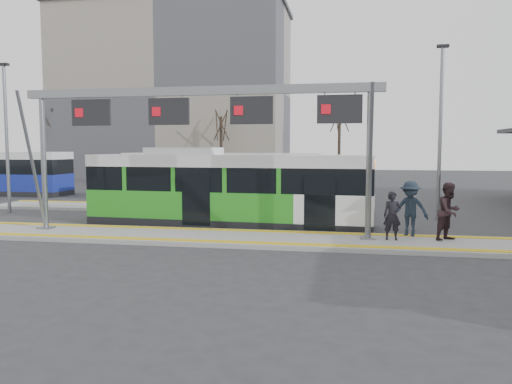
% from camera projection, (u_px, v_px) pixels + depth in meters
% --- Properties ---
extents(ground, '(120.00, 120.00, 0.00)m').
position_uv_depth(ground, '(208.00, 239.00, 17.57)').
color(ground, '#2D2D30').
rests_on(ground, ground).
extents(platform_main, '(22.00, 3.00, 0.15)m').
position_uv_depth(platform_main, '(208.00, 237.00, 17.56)').
color(platform_main, gray).
rests_on(platform_main, ground).
extents(platform_second, '(20.00, 3.00, 0.15)m').
position_uv_depth(platform_second, '(177.00, 208.00, 26.12)').
color(platform_second, gray).
rests_on(platform_second, ground).
extents(tactile_main, '(22.00, 2.65, 0.02)m').
position_uv_depth(tactile_main, '(208.00, 235.00, 17.55)').
color(tactile_main, gold).
rests_on(tactile_main, platform_main).
extents(tactile_second, '(20.00, 0.35, 0.02)m').
position_uv_depth(tactile_second, '(184.00, 204.00, 27.24)').
color(tactile_second, gold).
rests_on(tactile_second, platform_second).
extents(gantry, '(13.00, 1.68, 5.20)m').
position_uv_depth(gantry, '(200.00, 117.00, 17.50)').
color(gantry, slate).
rests_on(gantry, platform_main).
extents(apartment_block, '(24.50, 12.50, 18.40)m').
position_uv_depth(apartment_block, '(175.00, 93.00, 54.57)').
color(apartment_block, gray).
rests_on(apartment_block, ground).
extents(hero_bus, '(11.87, 3.21, 3.23)m').
position_uv_depth(hero_bus, '(228.00, 190.00, 20.65)').
color(hero_bus, black).
rests_on(hero_bus, ground).
extents(bg_bus_green, '(11.80, 3.03, 2.93)m').
position_uv_depth(bg_bus_green, '(222.00, 178.00, 29.31)').
color(bg_bus_green, black).
rests_on(bg_bus_green, ground).
extents(passenger_a, '(0.61, 0.42, 1.62)m').
position_uv_depth(passenger_a, '(392.00, 216.00, 16.57)').
color(passenger_a, black).
rests_on(passenger_a, platform_main).
extents(passenger_b, '(1.18, 1.17, 1.92)m').
position_uv_depth(passenger_b, '(449.00, 211.00, 16.49)').
color(passenger_b, '#2D1E22').
rests_on(passenger_b, platform_main).
extents(passenger_c, '(1.39, 1.05, 1.91)m').
position_uv_depth(passenger_c, '(410.00, 209.00, 17.28)').
color(passenger_c, '#1B2530').
rests_on(passenger_c, platform_main).
extents(tree_left, '(1.40, 1.40, 6.98)m').
position_uv_depth(tree_left, '(221.00, 126.00, 46.53)').
color(tree_left, '#382B21').
rests_on(tree_left, ground).
extents(tree_mid, '(1.40, 1.40, 8.59)m').
position_uv_depth(tree_mid, '(340.00, 114.00, 48.67)').
color(tree_mid, '#382B21').
rests_on(tree_mid, ground).
extents(tree_far, '(1.40, 1.40, 7.55)m').
position_uv_depth(tree_far, '(49.00, 124.00, 51.40)').
color(tree_far, '#382B21').
rests_on(tree_far, ground).
extents(lamp_west, '(0.50, 0.25, 7.32)m').
position_uv_depth(lamp_west, '(6.00, 134.00, 24.47)').
color(lamp_west, slate).
rests_on(lamp_west, ground).
extents(lamp_east, '(0.50, 0.25, 7.70)m').
position_uv_depth(lamp_east, '(440.00, 128.00, 22.01)').
color(lamp_east, slate).
rests_on(lamp_east, ground).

